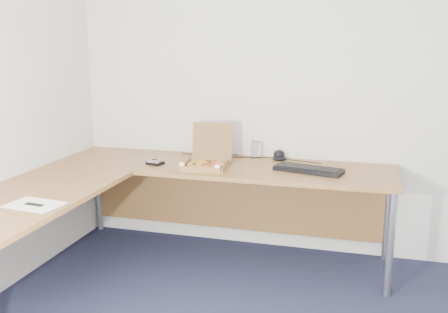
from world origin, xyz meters
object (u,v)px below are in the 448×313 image
(desk, at_px, (159,180))
(wallet, at_px, (155,163))
(pizza_box, at_px, (206,163))
(drinking_glass, at_px, (256,150))
(keyboard, at_px, (308,170))

(desk, xyz_separation_m, wallet, (-0.15, 0.30, 0.04))
(desk, height_order, pizza_box, pizza_box)
(drinking_glass, height_order, keyboard, drinking_glass)
(drinking_glass, bearing_deg, pizza_box, -126.19)
(desk, bearing_deg, wallet, 116.61)
(desk, relative_size, pizza_box, 7.26)
(keyboard, distance_m, wallet, 1.12)
(drinking_glass, relative_size, keyboard, 0.28)
(keyboard, bearing_deg, pizza_box, -160.16)
(desk, bearing_deg, pizza_box, 52.11)
(keyboard, bearing_deg, desk, -144.33)
(desk, height_order, wallet, wallet)
(pizza_box, distance_m, drinking_glass, 0.47)
(pizza_box, xyz_separation_m, drinking_glass, (0.28, 0.38, 0.03))
(keyboard, xyz_separation_m, wallet, (-1.11, -0.09, -0.01))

